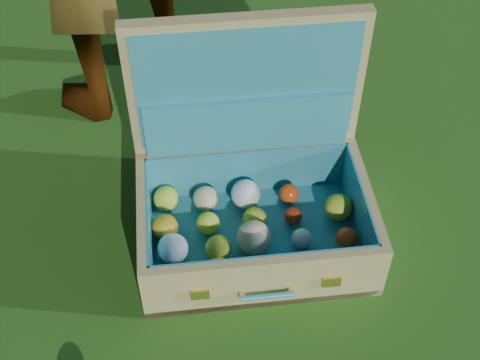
% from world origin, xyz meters
% --- Properties ---
extents(ground, '(60.00, 60.00, 0.00)m').
position_xyz_m(ground, '(0.00, 0.00, 0.00)').
color(ground, '#215114').
rests_on(ground, ground).
extents(suitcase, '(0.72, 0.64, 0.58)m').
position_xyz_m(suitcase, '(0.15, 0.19, 0.16)').
color(suitcase, tan).
rests_on(suitcase, ground).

